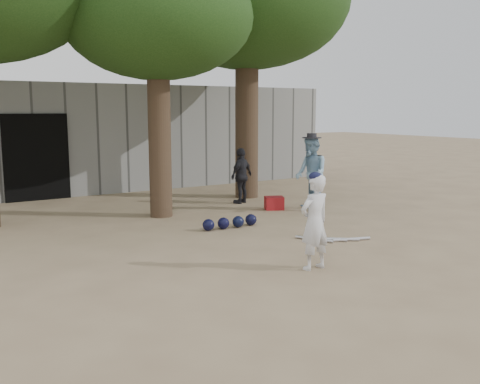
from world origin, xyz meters
TOP-DOWN VIEW (x-y plane):
  - ground at (0.00, 0.00)m, footprint 70.00×70.00m
  - boy_player at (0.86, -0.59)m, footprint 0.53×0.37m
  - spectator_blue at (3.76, 2.96)m, footprint 0.86×0.98m
  - spectator_dark at (2.96, 4.65)m, footprint 0.87×0.63m
  - red_bag at (3.14, 3.53)m, footprint 0.51×0.47m
  - back_building at (-0.00, 10.33)m, footprint 16.00×5.24m
  - helmet_row at (1.25, 2.37)m, footprint 1.19×0.28m
  - bat_pile at (2.25, 0.54)m, footprint 1.07×0.83m

SIDE VIEW (x-z plane):
  - ground at x=0.00m, z-range 0.00..0.00m
  - bat_pile at x=2.25m, z-range 0.00..0.06m
  - helmet_row at x=1.25m, z-range 0.00..0.23m
  - red_bag at x=3.14m, z-range 0.00..0.30m
  - spectator_dark at x=2.96m, z-range 0.00..1.37m
  - boy_player at x=0.86m, z-range 0.00..1.39m
  - spectator_blue at x=3.76m, z-range 0.00..1.70m
  - back_building at x=0.00m, z-range 0.00..3.00m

